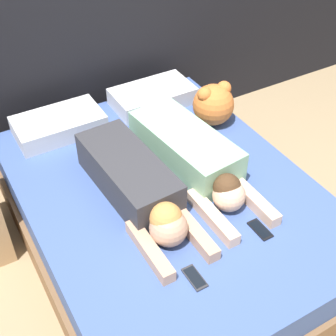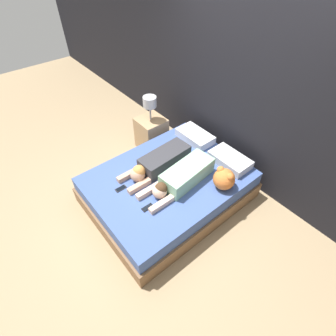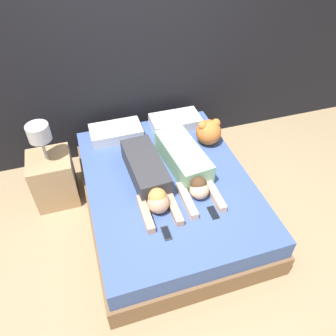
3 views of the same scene
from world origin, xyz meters
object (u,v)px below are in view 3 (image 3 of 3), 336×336
pillow_head_right (175,121)px  person_left (148,176)px  bed (168,195)px  person_right (186,163)px  pillow_head_left (116,132)px  cell_phone_left (166,233)px  plush_toy (209,132)px  nightstand (53,176)px  cell_phone_right (213,213)px

pillow_head_right → person_left: bearing=-123.2°
bed → person_right: bearing=16.1°
pillow_head_left → cell_phone_left: bearing=-84.3°
bed → pillow_head_right: bearing=67.1°
pillow_head_left → plush_toy: bearing=-23.4°
nightstand → pillow_head_right: bearing=11.4°
cell_phone_left → cell_phone_right: 0.47m
person_left → bed: bearing=2.6°
person_left → plush_toy: size_ratio=3.63×
cell_phone_left → cell_phone_right: bearing=10.5°
person_right → cell_phone_left: 0.80m
person_left → nightstand: 1.09m
pillow_head_left → nightstand: (-0.75, -0.30, -0.20)m
person_right → cell_phone_left: person_right is taller
person_left → plush_toy: plush_toy is taller
bed → person_left: person_left is taller
cell_phone_left → person_left: bearing=89.1°
pillow_head_left → person_left: person_left is taller
pillow_head_right → plush_toy: plush_toy is taller
person_right → nightstand: size_ratio=1.13×
person_right → cell_phone_right: (0.05, -0.59, -0.10)m
cell_phone_left → person_right: bearing=58.4°
pillow_head_left → person_left: (0.16, -0.85, 0.05)m
bed → person_left: 0.40m
pillow_head_right → plush_toy: 0.49m
person_left → cell_phone_left: person_left is taller
person_left → cell_phone_left: bearing=-90.9°
pillow_head_left → cell_phone_right: 1.50m
pillow_head_right → cell_phone_right: (-0.10, -1.37, -0.06)m
pillow_head_left → plush_toy: size_ratio=1.96×
cell_phone_left → nightstand: 1.47m
cell_phone_left → plush_toy: 1.32m
pillow_head_right → person_right: person_right is taller
bed → plush_toy: plush_toy is taller
cell_phone_right → nightstand: size_ratio=0.15×
nightstand → person_left: bearing=-31.2°
bed → nightstand: bearing=154.0°
pillow_head_left → person_left: size_ratio=0.54×
person_left → cell_phone_right: person_left is taller
bed → person_right: (0.21, 0.06, 0.34)m
cell_phone_right → person_right: bearing=94.8°
pillow_head_right → person_left: size_ratio=0.54×
bed → cell_phone_left: 0.69m
plush_toy → nightstand: (-1.70, 0.12, -0.29)m
bed → cell_phone_right: 0.64m
person_right → nightstand: bearing=159.9°
pillow_head_left → cell_phone_right: pillow_head_left is taller
pillow_head_left → pillow_head_right: bearing=0.0°
plush_toy → person_right: bearing=-136.9°
plush_toy → person_left: bearing=-151.4°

